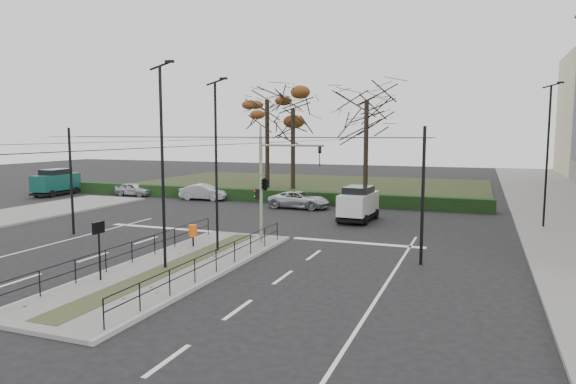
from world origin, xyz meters
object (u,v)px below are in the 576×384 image
(bare_tree_near, at_px, (293,115))
(bare_tree_center, at_px, (367,107))
(parked_car_fourth, at_px, (299,200))
(green_van, at_px, (56,182))
(rust_tree, at_px, (267,100))
(streetlamp_sidewalk, at_px, (548,154))
(streetlamp_median_near, at_px, (163,165))
(litter_bin, at_px, (193,231))
(info_panel, at_px, (99,234))
(traffic_light, at_px, (267,182))
(white_van, at_px, (358,203))
(parked_car_first, at_px, (134,189))
(parked_car_second, at_px, (204,192))
(streetlamp_median_far, at_px, (217,164))

(bare_tree_near, bearing_deg, bare_tree_center, -7.77)
(parked_car_fourth, distance_m, green_van, 23.65)
(rust_tree, bearing_deg, streetlamp_sidewalk, -31.70)
(streetlamp_median_near, xyz_separation_m, green_van, (-24.42, 18.66, -3.16))
(litter_bin, distance_m, bare_tree_near, 28.04)
(litter_bin, height_order, info_panel, info_panel)
(traffic_light, xyz_separation_m, streetlamp_median_near, (-2.01, -6.01, 1.15))
(traffic_light, xyz_separation_m, bare_tree_near, (-7.69, 24.81, 4.23))
(streetlamp_sidewalk, bearing_deg, streetlamp_median_near, -134.40)
(white_van, bearing_deg, rust_tree, 129.34)
(info_panel, bearing_deg, streetlamp_median_near, 61.24)
(traffic_light, xyz_separation_m, rust_tree, (-10.62, 25.09, 5.79))
(streetlamp_median_near, xyz_separation_m, white_van, (4.72, 14.84, -3.23))
(litter_bin, height_order, streetlamp_median_near, streetlamp_median_near)
(traffic_light, relative_size, green_van, 1.10)
(streetlamp_median_near, xyz_separation_m, streetlamp_sidewalk, (15.73, 16.07, 0.05))
(parked_car_first, xyz_separation_m, parked_car_second, (7.45, -0.28, 0.07))
(green_van, bearing_deg, bare_tree_near, 32.97)
(parked_car_second, distance_m, white_van, 15.82)
(white_van, height_order, bare_tree_center, bare_tree_center)
(white_van, bearing_deg, traffic_light, -107.02)
(rust_tree, height_order, bare_tree_center, rust_tree)
(white_van, bearing_deg, parked_car_first, 164.92)
(litter_bin, xyz_separation_m, white_van, (5.79, 10.89, 0.28))
(streetlamp_sidewalk, height_order, parked_car_second, streetlamp_sidewalk)
(white_van, bearing_deg, streetlamp_median_far, -110.37)
(parked_car_fourth, bearing_deg, traffic_light, -166.73)
(streetlamp_median_far, distance_m, parked_car_fourth, 15.80)
(streetlamp_sidewalk, bearing_deg, green_van, 176.31)
(parked_car_first, bearing_deg, streetlamp_sidewalk, -96.37)
(parked_car_first, bearing_deg, litter_bin, -134.01)
(parked_car_first, xyz_separation_m, bare_tree_center, (19.44, 8.95, 7.53))
(traffic_light, distance_m, rust_tree, 27.85)
(streetlamp_median_near, relative_size, parked_car_first, 2.38)
(litter_bin, distance_m, green_van, 27.60)
(info_panel, relative_size, streetlamp_median_near, 0.27)
(litter_bin, xyz_separation_m, rust_tree, (-7.53, 27.14, 8.15))
(info_panel, xyz_separation_m, parked_car_first, (-16.18, 23.21, -1.30))
(litter_bin, xyz_separation_m, bare_tree_center, (3.03, 25.82, 7.22))
(streetlamp_median_near, xyz_separation_m, parked_car_second, (-10.04, 20.54, -3.75))
(streetlamp_sidewalk, height_order, white_van, streetlamp_sidewalk)
(info_panel, bearing_deg, rust_tree, 102.30)
(streetlamp_median_near, distance_m, parked_car_fourth, 19.27)
(info_panel, height_order, green_van, green_van)
(parked_car_second, bearing_deg, streetlamp_sidewalk, -103.76)
(traffic_light, bearing_deg, litter_bin, -146.36)
(traffic_light, height_order, parked_car_second, traffic_light)
(green_van, bearing_deg, parked_car_first, 17.36)
(green_van, bearing_deg, streetlamp_median_far, -31.20)
(litter_bin, distance_m, parked_car_first, 23.54)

